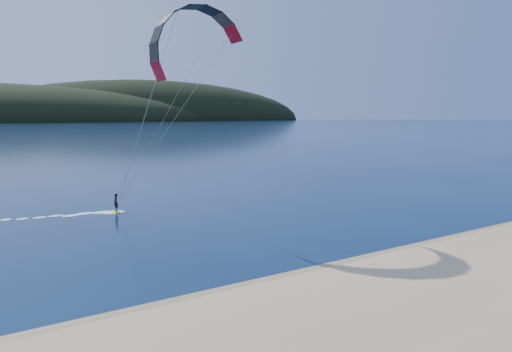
{
  "coord_description": "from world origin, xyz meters",
  "views": [
    {
      "loc": [
        -13.81,
        -13.94,
        8.78
      ],
      "look_at": [
        1.2,
        10.0,
        5.0
      ],
      "focal_mm": 31.69,
      "sensor_mm": 36.0,
      "label": 1
    }
  ],
  "objects": [
    {
      "name": "ground",
      "position": [
        0.0,
        0.0,
        0.0
      ],
      "size": [
        1800.0,
        1800.0,
        0.0
      ],
      "primitive_type": "plane",
      "color": "#07173A",
      "rests_on": "ground"
    },
    {
      "name": "wet_sand",
      "position": [
        0.0,
        4.5,
        0.05
      ],
      "size": [
        220.0,
        2.5,
        0.1
      ],
      "color": "#8D7C52",
      "rests_on": "ground"
    },
    {
      "name": "kitesurfer_near",
      "position": [
        2.11,
        21.08,
        13.24
      ],
      "size": [
        20.63,
        9.38,
        17.42
      ],
      "color": "#D3E81B",
      "rests_on": "ground"
    }
  ]
}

